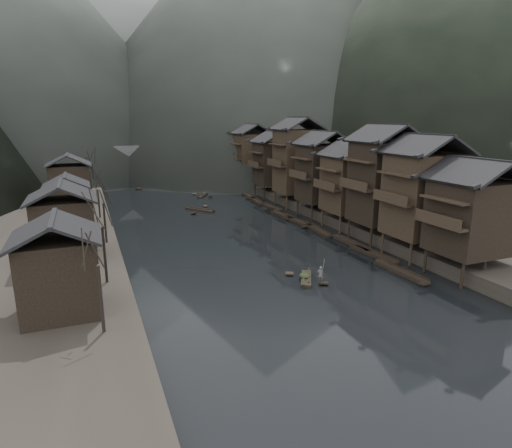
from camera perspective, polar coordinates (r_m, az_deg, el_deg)
water at (r=45.17m, az=3.09°, el=-6.44°), size 300.00×300.00×0.00m
right_bank at (r=95.69m, az=12.12°, el=4.84°), size 40.00×200.00×1.80m
stilt_houses at (r=68.21m, az=9.49°, el=8.03°), size 9.00×67.60×16.02m
left_houses at (r=59.34m, az=-24.00°, el=3.01°), size 8.10×53.20×8.73m
bare_trees at (r=62.09m, az=-20.77°, el=4.51°), size 3.77×72.74×7.53m
moored_sampans at (r=67.89m, az=5.06°, el=0.75°), size 2.89×61.36×0.47m
midriver_boats at (r=87.42m, az=-10.48°, el=3.59°), size 13.52×34.50×0.45m
stone_bridge at (r=112.25m, az=-12.68°, el=8.31°), size 40.00×6.00×9.00m
hills at (r=213.52m, az=-16.68°, el=24.83°), size 320.00×380.00×128.17m
hero_sampan at (r=43.21m, az=6.71°, el=-7.21°), size 2.92×4.42×0.43m
cargo_heap at (r=43.12m, az=6.49°, el=-6.49°), size 1.02×1.33×0.61m
boatman at (r=42.06m, az=8.61°, el=-6.36°), size 0.71×0.66×1.64m
bamboo_pole at (r=41.37m, az=8.97°, el=-3.15°), size 1.04×2.19×3.25m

